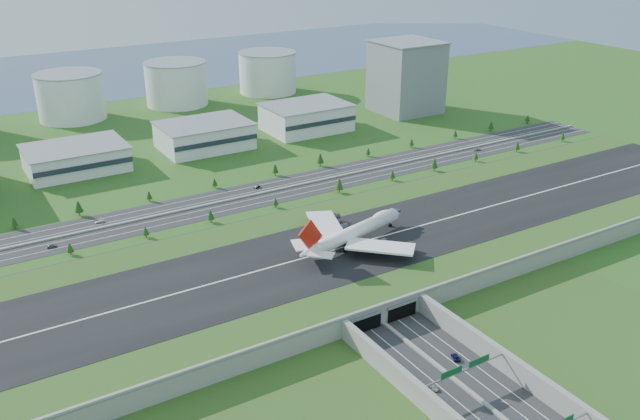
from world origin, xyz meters
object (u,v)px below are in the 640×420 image
car_4 (52,246)px  car_7 (99,222)px  office_tower (406,77)px  boeing_747 (354,232)px  car_2 (456,357)px  car_5 (257,187)px  car_6 (477,149)px  car_0 (434,387)px

car_4 → car_7: bearing=-58.6°
office_tower → car_7: bearing=-161.0°
boeing_747 → car_7: bearing=117.3°
car_4 → car_7: size_ratio=0.98×
car_2 → car_5: 185.92m
office_tower → car_6: bearing=-101.0°
car_7 → office_tower: bearing=115.7°
car_4 → car_5: bearing=-81.7°
boeing_747 → car_4: bearing=129.8°
car_4 → office_tower: bearing=-70.3°
car_0 → car_4: bearing=117.0°
car_2 → car_5: bearing=-71.3°
boeing_747 → car_2: size_ratio=13.58×
office_tower → boeing_747: (-179.97, -194.39, -13.48)m
car_0 → car_2: car_0 is taller
car_7 → boeing_747: bearing=48.0°
car_6 → car_0: bearing=141.4°
car_4 → car_5: (118.01, 18.38, -0.09)m
office_tower → car_4: size_ratio=12.16×
car_7 → car_4: bearing=-51.3°
car_0 → car_7: car_0 is taller
office_tower → car_6: size_ratio=10.45×
car_0 → car_2: (17.57, 9.00, -0.00)m
boeing_747 → office_tower: bearing=33.2°
boeing_747 → car_4: boeing_747 is taller
boeing_747 → car_5: (1.83, 103.29, -13.22)m
car_0 → car_6: bearing=44.3°
car_2 → car_6: size_ratio=0.94×
office_tower → car_2: 337.39m
car_0 → car_5: (30.85, 194.45, -0.01)m
car_4 → car_6: size_ratio=0.86×
car_7 → car_2: bearing=29.7°
boeing_747 → car_4: (-116.17, 84.91, -13.13)m
boeing_747 → car_0: 96.57m
car_0 → car_7: size_ratio=0.88×
car_5 → car_6: 158.30m
car_2 → car_5: car_2 is taller
car_4 → car_6: car_4 is taller
car_5 → car_7: size_ratio=0.90×
boeing_747 → car_2: 83.99m
office_tower → car_7: size_ratio=11.93×
office_tower → car_5: bearing=-152.9°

